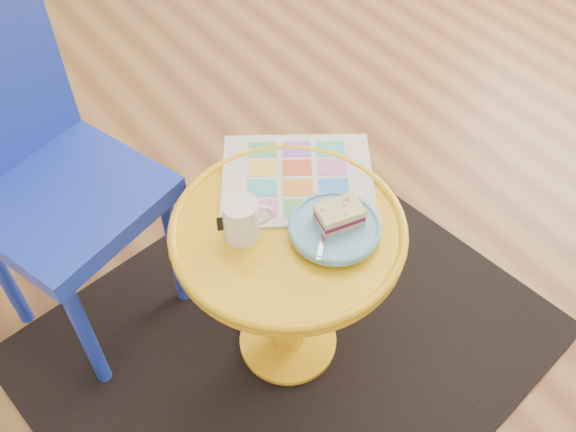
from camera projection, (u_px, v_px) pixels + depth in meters
floor at (359, 167)px, 2.26m from camera, size 4.00×4.00×0.00m
rug at (288, 342)px, 1.80m from camera, size 1.42×1.25×0.01m
side_table at (288, 266)px, 1.53m from camera, size 0.53×0.53×0.50m
chair at (39, 169)px, 1.51m from camera, size 0.51×0.51×0.91m
newspaper at (298, 178)px, 1.52m from camera, size 0.47×0.45×0.01m
mug at (242, 219)px, 1.37m from camera, size 0.11×0.08×0.10m
plate at (335, 228)px, 1.40m from camera, size 0.20×0.20×0.02m
cake_slice at (339, 215)px, 1.38m from camera, size 0.11×0.08×0.04m
fork at (325, 232)px, 1.38m from camera, size 0.12×0.11×0.00m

